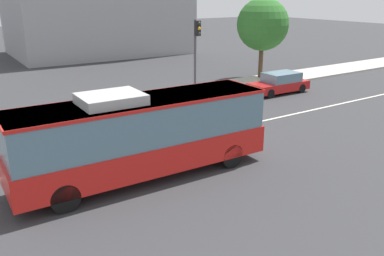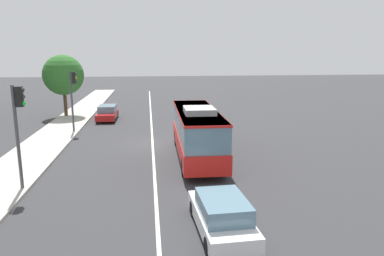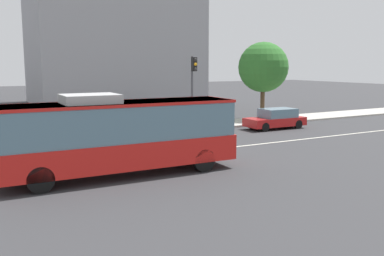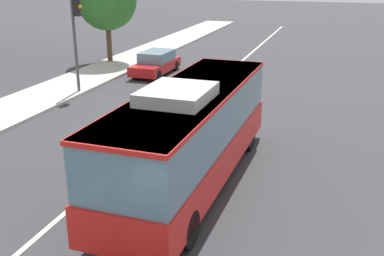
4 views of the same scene
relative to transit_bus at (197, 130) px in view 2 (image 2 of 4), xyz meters
name	(u,v)px [view 2 (image 2 of 4)]	position (x,y,z in m)	size (l,w,h in m)	color
ground_plane	(153,144)	(3.98, 2.80, -1.81)	(160.00, 160.00, 0.00)	#333335
sidewalk_kerb	(42,146)	(3.98, 10.74, -1.74)	(80.00, 3.47, 0.14)	#B2ADA3
lane_centre_line	(153,144)	(3.98, 2.80, -1.80)	(76.00, 0.16, 0.01)	silver
transit_bus	(197,130)	(0.00, 0.00, 0.00)	(10.05, 2.69, 3.46)	red
sedan_red	(107,113)	(14.40, 7.18, -1.09)	(4.53, 1.89, 1.46)	#B21919
sedan_white	(222,215)	(-9.95, 0.42, -1.09)	(4.58, 2.00, 1.46)	white
traffic_light_near_corner	(19,120)	(-4.57, 9.17, 1.75)	(0.32, 0.62, 5.20)	#47474C
traffic_light_mid_block	(73,91)	(8.66, 9.25, 1.75)	(0.34, 0.62, 5.20)	#47474C
street_tree_kerbside_left	(63,75)	(16.73, 11.75, 2.59)	(4.17, 4.17, 6.50)	#4C3823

